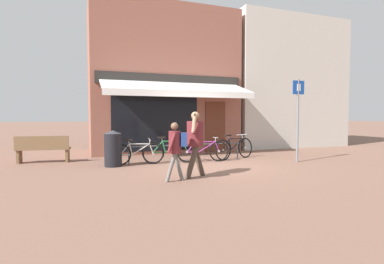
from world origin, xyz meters
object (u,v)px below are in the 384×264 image
(bicycle_silver, at_px, (137,153))
(pedestrian_child, at_px, (176,144))
(park_bench, at_px, (43,148))
(bicycle_purple, at_px, (203,151))
(bicycle_green, at_px, (170,151))
(bicycle_black, at_px, (234,148))
(litter_bin, at_px, (113,148))
(parking_sign, at_px, (298,112))
(pedestrian_adult, at_px, (195,137))

(bicycle_silver, xyz_separation_m, pedestrian_child, (0.44, -2.65, 0.49))
(bicycle_silver, distance_m, park_bench, 3.11)
(bicycle_silver, bearing_deg, park_bench, 159.31)
(bicycle_purple, bearing_deg, pedestrian_child, -118.51)
(bicycle_silver, height_order, bicycle_green, bicycle_green)
(bicycle_black, relative_size, pedestrian_child, 1.30)
(bicycle_purple, bearing_deg, park_bench, 167.49)
(litter_bin, xyz_separation_m, parking_sign, (5.74, -1.21, 1.10))
(bicycle_purple, xyz_separation_m, park_bench, (-4.88, 1.64, 0.10))
(bicycle_green, xyz_separation_m, bicycle_purple, (1.05, -0.21, -0.01))
(bicycle_silver, bearing_deg, bicycle_black, 8.17)
(bicycle_green, bearing_deg, litter_bin, -171.64)
(bicycle_green, bearing_deg, bicycle_silver, -173.01)
(bicycle_green, distance_m, pedestrian_child, 2.79)
(bicycle_purple, distance_m, pedestrian_adult, 2.49)
(bicycle_purple, bearing_deg, litter_bin, -176.65)
(pedestrian_child, height_order, park_bench, pedestrian_child)
(bicycle_black, xyz_separation_m, pedestrian_child, (-2.99, -2.72, 0.47))
(parking_sign, distance_m, park_bench, 8.32)
(bicycle_purple, distance_m, parking_sign, 3.34)
(litter_bin, distance_m, park_bench, 2.53)
(bicycle_black, distance_m, pedestrian_adult, 3.45)
(parking_sign, xyz_separation_m, park_bench, (-7.77, 2.72, -1.18))
(bicycle_silver, relative_size, park_bench, 1.01)
(bicycle_green, height_order, pedestrian_child, pedestrian_child)
(bicycle_green, relative_size, bicycle_black, 1.02)
(bicycle_black, distance_m, park_bench, 6.33)
(bicycle_green, distance_m, pedestrian_adult, 2.43)
(bicycle_silver, xyz_separation_m, bicycle_green, (1.08, 0.02, 0.02))
(bicycle_green, distance_m, bicycle_black, 2.35)
(park_bench, bearing_deg, pedestrian_adult, -37.60)
(bicycle_green, relative_size, pedestrian_adult, 1.12)
(bicycle_silver, bearing_deg, bicycle_purple, 2.05)
(litter_bin, bearing_deg, pedestrian_adult, -52.64)
(pedestrian_adult, relative_size, pedestrian_child, 1.19)
(bicycle_purple, relative_size, pedestrian_child, 1.29)
(bicycle_silver, xyz_separation_m, park_bench, (-2.75, 1.45, 0.11))
(pedestrian_child, relative_size, litter_bin, 1.27)
(pedestrian_adult, bearing_deg, bicycle_black, -128.73)
(pedestrian_child, xyz_separation_m, park_bench, (-3.19, 4.10, -0.39))
(bicycle_purple, bearing_deg, bicycle_black, 17.08)
(bicycle_silver, distance_m, litter_bin, 0.74)
(bicycle_silver, distance_m, parking_sign, 5.34)
(parking_sign, bearing_deg, park_bench, 160.75)
(bicycle_purple, height_order, park_bench, park_bench)
(bicycle_black, bearing_deg, litter_bin, 163.67)
(litter_bin, relative_size, parking_sign, 0.40)
(bicycle_silver, xyz_separation_m, parking_sign, (5.02, -1.27, 1.28))
(pedestrian_adult, bearing_deg, pedestrian_child, 33.73)
(bicycle_green, bearing_deg, parking_sign, -12.01)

